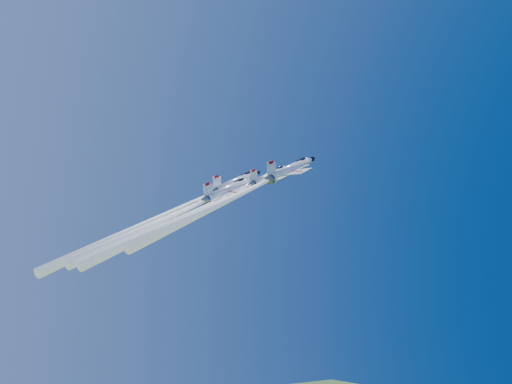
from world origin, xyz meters
TOP-DOWN VIEW (x-y plane):
  - jet_lead at (-12.72, -2.72)m, footprint 42.29×13.89m
  - jet_left at (-18.03, 1.76)m, footprint 42.42×14.17m
  - jet_right at (-10.47, -10.47)m, footprint 39.63×13.65m
  - jet_slot at (-18.67, -1.73)m, footprint 36.16×12.56m

SIDE VIEW (x-z plane):
  - jet_slot at x=-18.67m, z-range 71.43..102.06m
  - jet_left at x=-18.03m, z-range 68.39..106.84m
  - jet_lead at x=-12.72m, z-range 68.73..108.58m
  - jet_right at x=-10.47m, z-range 73.14..106.97m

